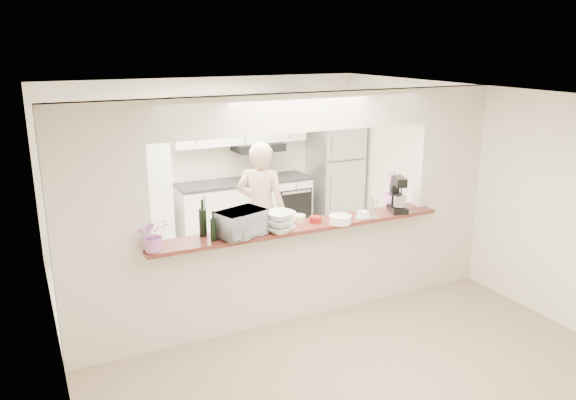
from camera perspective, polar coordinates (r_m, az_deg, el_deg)
floor at (r=6.54m, az=0.98°, el=-11.54°), size 6.00×6.00×0.00m
tile_overlay at (r=7.82m, az=-4.24°, el=-6.81°), size 5.00×2.90×0.01m
partition at (r=6.01m, az=1.04°, el=1.13°), size 5.00×0.15×2.50m
bar_counter at (r=6.29m, az=1.02°, el=-6.90°), size 3.40×0.38×1.09m
kitchen_cabinets at (r=8.51m, az=-8.51°, el=1.81°), size 3.15×0.62×2.25m
refrigerator at (r=9.38m, az=4.78°, el=2.43°), size 0.75×0.70×1.70m
flower_left at (r=5.42m, az=-13.49°, el=-3.43°), size 0.34×0.30×0.34m
wine_bottle_a at (r=5.75m, az=-8.64°, el=-2.21°), size 0.08×0.08×0.39m
wine_bottle_b at (r=5.62m, az=-7.59°, el=-2.94°), size 0.06×0.06×0.31m
toaster_oven at (r=5.72m, az=-4.77°, el=-2.38°), size 0.57×0.47×0.27m
serving_bowls at (r=5.81m, az=-0.84°, el=-2.28°), size 0.37×0.37×0.22m
plate_stack_a at (r=6.02m, az=-1.22°, el=-2.06°), size 0.30×0.30×0.13m
plate_stack_b at (r=6.14m, az=5.33°, el=-1.98°), size 0.25×0.25×0.09m
red_bowl at (r=6.17m, az=2.81°, el=-1.97°), size 0.14×0.14×0.06m
tan_bowl at (r=6.20m, az=1.10°, el=-1.85°), size 0.15×0.15×0.07m
utensil_caddy at (r=6.36m, az=8.08°, el=-0.93°), size 0.27×0.18×0.24m
stand_mixer at (r=6.64m, az=11.10°, el=0.40°), size 0.26×0.32×0.41m
flower_right at (r=6.77m, az=10.68°, el=0.97°), size 0.24×0.24×0.43m
person at (r=7.25m, az=-2.74°, el=-1.11°), size 0.78×0.75×1.80m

